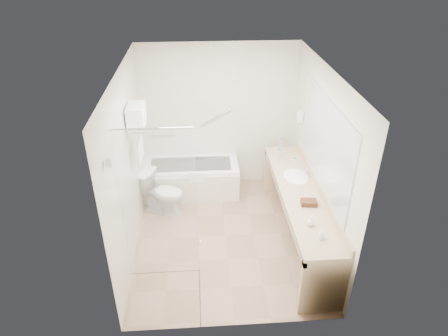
{
  "coord_description": "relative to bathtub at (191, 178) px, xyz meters",
  "views": [
    {
      "loc": [
        -0.34,
        -4.66,
        3.88
      ],
      "look_at": [
        0.0,
        0.3,
        1.0
      ],
      "focal_mm": 32.0,
      "sensor_mm": 36.0,
      "label": 1
    }
  ],
  "objects": [
    {
      "name": "water_bottle_left",
      "position": [
        1.57,
        -0.78,
        0.66
      ],
      "size": [
        0.06,
        0.06,
        0.2
      ],
      "rotation": [
        0.0,
        0.0,
        0.17
      ],
      "color": "silver",
      "rests_on": "vanity_counter"
    },
    {
      "name": "grab_bar_long",
      "position": [
        0.45,
        0.32,
        0.97
      ],
      "size": [
        0.53,
        0.03,
        0.33
      ],
      "primitive_type": "cylinder",
      "rotation": [
        0.0,
        1.05,
        0.0
      ],
      "color": "silver",
      "rests_on": "wall_back"
    },
    {
      "name": "ceiling",
      "position": [
        0.5,
        -1.24,
        2.22
      ],
      "size": [
        2.6,
        3.2,
        0.1
      ],
      "primitive_type": "cube",
      "color": "silver",
      "rests_on": "wall_back"
    },
    {
      "name": "drinking_glass_far",
      "position": [
        1.47,
        -0.36,
        0.62
      ],
      "size": [
        0.09,
        0.09,
        0.09
      ],
      "primitive_type": "cylinder",
      "rotation": [
        0.0,
        0.0,
        0.26
      ],
      "color": "silver",
      "rests_on": "vanity_counter"
    },
    {
      "name": "grab_bar_short",
      "position": [
        -0.45,
        0.32,
        0.67
      ],
      "size": [
        0.4,
        0.03,
        0.03
      ],
      "primitive_type": "cylinder",
      "rotation": [
        0.0,
        1.57,
        0.0
      ],
      "color": "silver",
      "rests_on": "wall_back"
    },
    {
      "name": "wall_front",
      "position": [
        0.5,
        -2.84,
        0.97
      ],
      "size": [
        2.6,
        0.1,
        2.5
      ],
      "primitive_type": "cube",
      "color": "silver",
      "rests_on": "ground"
    },
    {
      "name": "wall_right",
      "position": [
        1.8,
        -1.24,
        0.97
      ],
      "size": [
        0.1,
        3.2,
        2.5
      ],
      "primitive_type": "cube",
      "color": "silver",
      "rests_on": "ground"
    },
    {
      "name": "shower_enclosure",
      "position": [
        -0.13,
        -2.16,
        0.79
      ],
      "size": [
        0.96,
        0.91,
        2.11
      ],
      "color": "silver",
      "rests_on": "floor"
    },
    {
      "name": "wall_back",
      "position": [
        0.5,
        0.36,
        0.97
      ],
      "size": [
        2.6,
        0.1,
        2.5
      ],
      "primitive_type": "cube",
      "color": "silver",
      "rests_on": "ground"
    },
    {
      "name": "water_bottle_right",
      "position": [
        1.39,
        -0.5,
        0.67
      ],
      "size": [
        0.06,
        0.06,
        0.21
      ],
      "rotation": [
        0.0,
        0.0,
        0.4
      ],
      "color": "silver",
      "rests_on": "vanity_counter"
    },
    {
      "name": "floor",
      "position": [
        0.5,
        -1.24,
        -0.28
      ],
      "size": [
        3.2,
        3.2,
        0.0
      ],
      "primitive_type": "plane",
      "color": "#9F7D62",
      "rests_on": "ground"
    },
    {
      "name": "soap_bottle_b",
      "position": [
        1.47,
        -2.14,
        0.62
      ],
      "size": [
        0.13,
        0.14,
        0.09
      ],
      "primitive_type": "imported",
      "rotation": [
        0.0,
        0.0,
        0.34
      ],
      "color": "silver",
      "rests_on": "vanity_counter"
    },
    {
      "name": "water_bottle_mid",
      "position": [
        1.49,
        -0.14,
        0.67
      ],
      "size": [
        0.06,
        0.06,
        0.21
      ],
      "rotation": [
        0.0,
        0.0,
        0.01
      ],
      "color": "silver",
      "rests_on": "vanity_counter"
    },
    {
      "name": "vanity_counter",
      "position": [
        1.52,
        -1.39,
        0.36
      ],
      "size": [
        0.55,
        2.7,
        0.95
      ],
      "color": "tan",
      "rests_on": "floor"
    },
    {
      "name": "faucet",
      "position": [
        1.7,
        -0.99,
        0.65
      ],
      "size": [
        0.03,
        0.03,
        0.14
      ],
      "primitive_type": "cylinder",
      "color": "silver",
      "rests_on": "vanity_counter"
    },
    {
      "name": "toilet",
      "position": [
        -0.45,
        -0.54,
        0.07
      ],
      "size": [
        0.81,
        0.66,
        0.7
      ],
      "primitive_type": "imported",
      "rotation": [
        0.0,
        0.0,
        1.15
      ],
      "color": "white",
      "rests_on": "floor"
    },
    {
      "name": "soap_bottle_a",
      "position": [
        1.53,
        -2.39,
        0.6
      ],
      "size": [
        0.07,
        0.13,
        0.06
      ],
      "primitive_type": "imported",
      "rotation": [
        0.0,
        0.0,
        0.09
      ],
      "color": "silver",
      "rests_on": "vanity_counter"
    },
    {
      "name": "wall_left",
      "position": [
        -0.8,
        -1.24,
        0.97
      ],
      "size": [
        0.1,
        3.2,
        2.5
      ],
      "primitive_type": "cube",
      "color": "silver",
      "rests_on": "ground"
    },
    {
      "name": "sink",
      "position": [
        1.55,
        -0.99,
        0.54
      ],
      "size": [
        0.4,
        0.52,
        0.14
      ],
      "primitive_type": "ellipsoid",
      "color": "white",
      "rests_on": "vanity_counter"
    },
    {
      "name": "amenity_basket",
      "position": [
        1.56,
        -1.71,
        0.61
      ],
      "size": [
        0.22,
        0.16,
        0.07
      ],
      "primitive_type": "cube",
      "rotation": [
        0.0,
        0.0,
        -0.12
      ],
      "color": "#4D2F1B",
      "rests_on": "vanity_counter"
    },
    {
      "name": "mirror",
      "position": [
        1.79,
        -1.39,
        1.27
      ],
      "size": [
        0.02,
        2.0,
        1.2
      ],
      "primitive_type": "cube",
      "color": "silver",
      "rests_on": "wall_right"
    },
    {
      "name": "bathtub",
      "position": [
        0.0,
        0.0,
        0.0
      ],
      "size": [
        1.6,
        0.73,
        0.59
      ],
      "color": "white",
      "rests_on": "floor"
    },
    {
      "name": "towel_shelf",
      "position": [
        -0.67,
        -0.89,
        1.48
      ],
      "size": [
        0.24,
        0.55,
        0.81
      ],
      "color": "silver",
      "rests_on": "wall_left"
    },
    {
      "name": "drinking_glass_near",
      "position": [
        1.5,
        -0.49,
        0.62
      ],
      "size": [
        0.09,
        0.09,
        0.09
      ],
      "primitive_type": "cylinder",
      "rotation": [
        0.0,
        0.0,
        0.28
      ],
      "color": "silver",
      "rests_on": "vanity_counter"
    },
    {
      "name": "hairdryer_unit",
      "position": [
        1.75,
        -0.19,
        1.17
      ],
      "size": [
        0.08,
        0.1,
        0.18
      ],
      "primitive_type": "cube",
      "color": "silver",
      "rests_on": "wall_right"
    }
  ]
}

